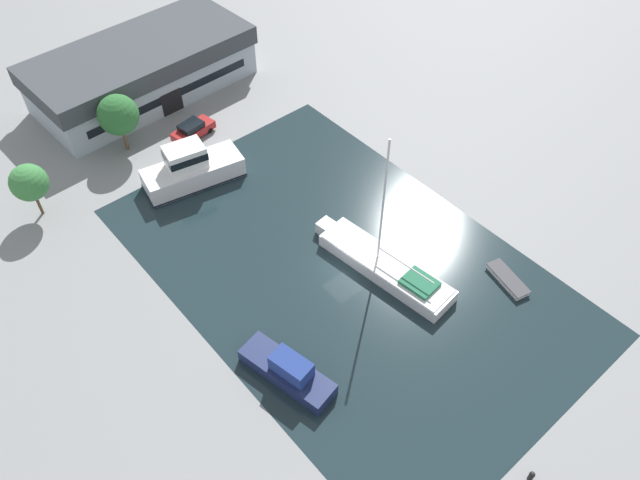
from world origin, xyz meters
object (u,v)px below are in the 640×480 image
(parked_car, at_px, (193,130))
(small_dinghy, at_px, (508,279))
(cabin_boat, at_px, (288,371))
(quay_tree_near_building, at_px, (118,115))
(quay_tree_by_water, at_px, (29,183))
(sailboat_moored, at_px, (384,265))
(warehouse_building, at_px, (142,69))
(motor_cruiser, at_px, (191,169))

(parked_car, bearing_deg, small_dinghy, 5.93)
(parked_car, distance_m, cabin_boat, 29.20)
(small_dinghy, distance_m, cabin_boat, 19.28)
(quay_tree_near_building, distance_m, small_dinghy, 37.89)
(quay_tree_by_water, height_order, parked_car, quay_tree_by_water)
(sailboat_moored, bearing_deg, warehouse_building, 86.32)
(warehouse_building, height_order, quay_tree_by_water, warehouse_building)
(quay_tree_near_building, bearing_deg, small_dinghy, -66.85)
(cabin_boat, bearing_deg, quay_tree_near_building, 71.09)
(quay_tree_by_water, bearing_deg, sailboat_moored, -53.21)
(sailboat_moored, bearing_deg, cabin_boat, -174.31)
(cabin_boat, bearing_deg, motor_cruiser, 62.61)
(quay_tree_by_water, relative_size, cabin_boat, 0.69)
(motor_cruiser, bearing_deg, parked_car, -21.90)
(motor_cruiser, height_order, small_dinghy, motor_cruiser)
(parked_car, xyz_separation_m, cabin_boat, (-9.88, -27.48, 0.05))
(parked_car, height_order, small_dinghy, parked_car)
(quay_tree_near_building, xyz_separation_m, cabin_boat, (-3.88, -30.02, -3.16))
(quay_tree_near_building, height_order, small_dinghy, quay_tree_near_building)
(quay_tree_near_building, relative_size, sailboat_moored, 0.45)
(parked_car, relative_size, small_dinghy, 1.11)
(quay_tree_by_water, xyz_separation_m, parked_car, (16.10, 0.55, -2.81))
(warehouse_building, relative_size, small_dinghy, 5.61)
(warehouse_building, bearing_deg, parked_car, -94.89)
(quay_tree_by_water, distance_m, parked_car, 16.35)
(warehouse_building, xyz_separation_m, motor_cruiser, (-4.10, -15.54, -1.27))
(warehouse_building, height_order, quay_tree_near_building, quay_tree_near_building)
(quay_tree_by_water, xyz_separation_m, small_dinghy, (24.92, -31.58, -3.37))
(quay_tree_by_water, height_order, small_dinghy, quay_tree_by_water)
(warehouse_building, xyz_separation_m, quay_tree_by_water, (-16.52, -10.42, 0.86))
(quay_tree_by_water, relative_size, parked_car, 1.13)
(small_dinghy, bearing_deg, cabin_boat, -0.50)
(warehouse_building, bearing_deg, sailboat_moored, -89.70)
(small_dinghy, bearing_deg, motor_cruiser, -51.25)
(warehouse_building, distance_m, small_dinghy, 42.90)
(quay_tree_by_water, relative_size, small_dinghy, 1.26)
(quay_tree_by_water, xyz_separation_m, motor_cruiser, (12.42, -5.12, -2.13))
(sailboat_moored, bearing_deg, quay_tree_near_building, 99.99)
(parked_car, height_order, sailboat_moored, sailboat_moored)
(warehouse_building, bearing_deg, small_dinghy, -81.17)
(quay_tree_near_building, height_order, parked_car, quay_tree_near_building)
(quay_tree_by_water, height_order, motor_cruiser, quay_tree_by_water)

